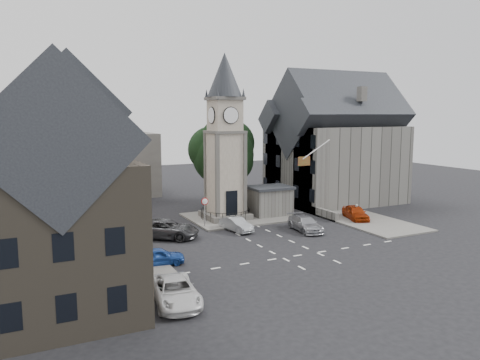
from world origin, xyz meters
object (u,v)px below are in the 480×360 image
clock_tower (225,138)px  stone_shelter (270,201)px  pedestrian (356,212)px  car_west_blue (158,256)px  car_east_red (356,213)px

clock_tower → stone_shelter: (4.80, -0.49, -6.57)m
pedestrian → car_west_blue: bearing=-28.9°
clock_tower → pedestrian: 14.89m
car_west_blue → pedestrian: 22.18m
stone_shelter → car_east_red: 8.67m
stone_shelter → pedestrian: 8.70m
clock_tower → car_west_blue: 16.76m
clock_tower → stone_shelter: 8.15m
clock_tower → pedestrian: size_ratio=10.24×
clock_tower → car_west_blue: bearing=-132.3°
clock_tower → pedestrian: (11.50, -5.99, -7.33)m
car_east_red → clock_tower: bearing=171.8°
clock_tower → car_east_red: bearing=-27.3°
stone_shelter → clock_tower: bearing=174.2°
car_east_red → pedestrian: (0.00, -0.05, 0.07)m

